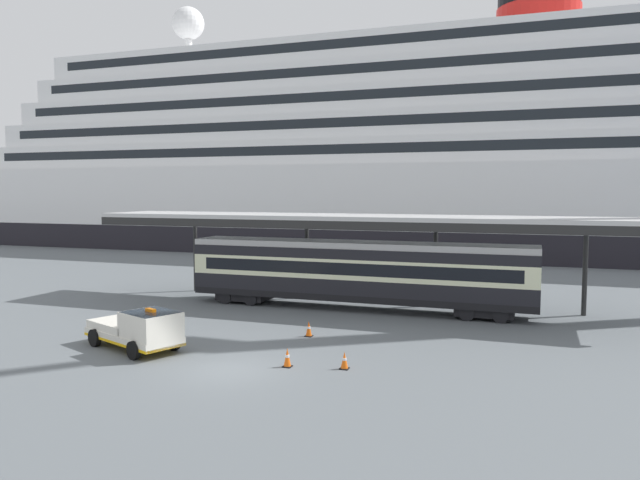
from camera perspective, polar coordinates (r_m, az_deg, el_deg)
ground_plane at (r=24.88m, az=-8.49°, el=-12.08°), size 400.00×400.00×0.00m
cruise_ship at (r=74.62m, az=12.72°, el=7.66°), size 130.20×26.59×32.43m
platform_canopy at (r=36.51m, az=3.76°, el=1.95°), size 34.08×5.03×5.68m
train_carriage at (r=36.39m, az=3.56°, el=-3.00°), size 20.78×2.81×4.11m
service_truck at (r=28.46m, az=-16.70°, el=-8.03°), size 5.58×3.83×2.02m
traffic_cone_near at (r=29.96m, az=-1.07°, el=-8.40°), size 0.36×0.36×0.76m
traffic_cone_mid at (r=24.70m, az=2.32°, el=-11.32°), size 0.36×0.36×0.70m
traffic_cone_far at (r=24.99m, az=-3.11°, el=-11.03°), size 0.36×0.36×0.79m
quay_bollard at (r=30.79m, az=-18.53°, el=-8.02°), size 0.48×0.48×0.96m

